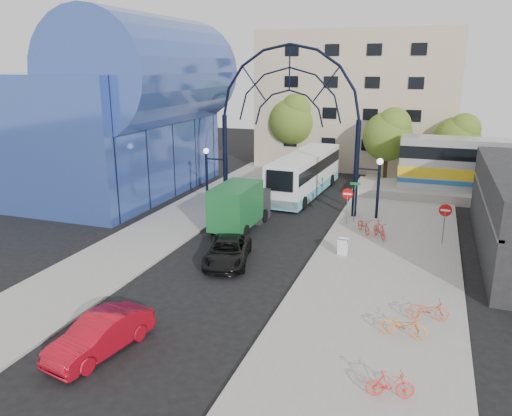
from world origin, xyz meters
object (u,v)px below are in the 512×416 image
at_px(bike_far_c, 403,325).
at_px(tree_north_c, 459,137).
at_px(gateway_arch, 289,95).
at_px(red_sedan, 100,335).
at_px(tree_north_b, 294,118).
at_px(street_name_sign, 355,194).
at_px(do_not_enter_sign, 445,214).
at_px(bike_far_b, 390,384).
at_px(tree_north_a, 389,134).
at_px(bike_near_b, 380,230).
at_px(city_bus, 305,173).
at_px(green_truck, 241,205).
at_px(stop_sign, 347,197).
at_px(bike_near_a, 364,225).
at_px(sandwich_board, 343,245).
at_px(bike_far_a, 428,310).
at_px(black_suv, 228,251).

bearing_deg(bike_far_c, tree_north_c, -2.99).
bearing_deg(gateway_arch, red_sedan, -93.79).
bearing_deg(tree_north_b, street_name_sign, -62.35).
xyz_separation_m(do_not_enter_sign, street_name_sign, (-5.80, 2.60, 0.15)).
xyz_separation_m(tree_north_b, bike_far_b, (13.17, -36.10, -4.67)).
relative_size(tree_north_a, bike_near_b, 4.01).
bearing_deg(tree_north_a, street_name_sign, -93.96).
distance_m(gateway_arch, tree_north_a, 13.98).
height_order(tree_north_b, bike_far_c, tree_north_b).
height_order(city_bus, green_truck, city_bus).
bearing_deg(green_truck, bike_far_b, -53.55).
xyz_separation_m(stop_sign, tree_north_b, (-8.68, 17.93, 3.27)).
xyz_separation_m(tree_north_b, red_sedan, (2.49, -36.85, -4.53)).
distance_m(gateway_arch, bike_near_a, 10.69).
height_order(green_truck, bike_far_b, green_truck).
relative_size(sandwich_board, tree_north_c, 0.15).
distance_m(tree_north_b, green_truck, 21.30).
bearing_deg(green_truck, red_sedan, -88.09).
bearing_deg(tree_north_a, bike_near_b, -85.98).
bearing_deg(sandwich_board, stop_sign, 97.57).
relative_size(bike_far_a, bike_far_c, 0.95).
height_order(sandwich_board, tree_north_a, tree_north_a).
xyz_separation_m(gateway_arch, red_sedan, (-1.39, -20.93, -7.82)).
distance_m(do_not_enter_sign, bike_near_a, 5.02).
xyz_separation_m(tree_north_a, city_bus, (-6.13, -6.51, -2.79)).
relative_size(city_bus, bike_near_a, 7.05).
distance_m(stop_sign, tree_north_c, 17.68).
bearing_deg(bike_near_a, black_suv, -160.99).
distance_m(black_suv, red_sedan, 9.99).
xyz_separation_m(sandwich_board, bike_near_b, (1.66, 3.78, -0.10)).
height_order(green_truck, bike_near_a, green_truck).
bearing_deg(sandwich_board, bike_near_a, 82.45).
xyz_separation_m(gateway_arch, black_suv, (-0.27, -11.00, -7.88)).
bearing_deg(bike_far_a, bike_near_a, 9.98).
height_order(bike_near_a, bike_far_a, bike_near_a).
distance_m(tree_north_c, bike_far_c, 30.34).
height_order(gateway_arch, red_sedan, gateway_arch).
bearing_deg(green_truck, bike_far_a, -37.34).
height_order(gateway_arch, bike_far_a, gateway_arch).
bearing_deg(tree_north_c, tree_north_a, -161.56).
xyz_separation_m(street_name_sign, city_bus, (-5.21, 6.81, -0.32)).
height_order(green_truck, black_suv, green_truck).
bearing_deg(tree_north_b, red_sedan, -86.13).
distance_m(black_suv, bike_far_a, 11.13).
relative_size(gateway_arch, bike_near_b, 7.81).
height_order(street_name_sign, tree_north_c, tree_north_c).
distance_m(gateway_arch, city_bus, 8.65).
bearing_deg(tree_north_b, green_truck, -84.43).
bearing_deg(bike_far_c, bike_far_a, -25.72).
bearing_deg(bike_far_b, red_sedan, 82.97).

